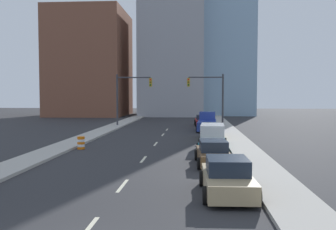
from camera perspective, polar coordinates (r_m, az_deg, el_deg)
The scene contains 20 objects.
sidewalk_left at distance 55.76m, azimuth -6.43°, elevation -1.01°, with size 2.25×91.26×0.18m.
sidewalk_right at distance 54.94m, azimuth 7.97°, elevation -1.08°, with size 2.25×91.26×0.18m.
lane_stripe_at_2m at distance 12.24m, azimuth -12.21°, elevation -16.76°, with size 0.16×2.40×0.01m, color beige.
lane_stripe_at_8m at distance 17.46m, azimuth -6.94°, elevation -10.63°, with size 0.16×2.40×0.01m, color beige.
lane_stripe_at_15m at distance 24.13m, azimuth -3.76°, elevation -6.74°, with size 0.16×2.40×0.01m, color beige.
lane_stripe_at_22m at distance 31.43m, azimuth -1.89°, elevation -4.41°, with size 0.16×2.40×0.01m, color beige.
lane_stripe_at_29m at distance 38.43m, azimuth -0.78°, elevation -3.02°, with size 0.16×2.40×0.01m, color beige.
lane_stripe_at_35m at distance 43.92m, azimuth -0.15°, elevation -2.23°, with size 0.16×2.40×0.01m, color beige.
building_brick_left at distance 75.62m, azimuth -11.73°, elevation 7.65°, with size 14.00×16.00×20.22m.
building_office_center at distance 77.05m, azimuth 0.80°, elevation 9.00°, with size 12.00×20.00×23.88m.
building_glass_right at distance 81.78m, azimuth 7.76°, elevation 12.60°, with size 13.00×20.00×35.11m.
traffic_signal_left at distance 48.53m, azimuth -6.29°, elevation 3.40°, with size 4.64×0.35×6.70m.
traffic_signal_right at distance 47.78m, azimuth 6.84°, elevation 3.40°, with size 4.64×0.35×6.70m.
traffic_barrel at distance 29.14m, azimuth -13.12°, elevation -4.16°, with size 0.56×0.56×0.95m.
sedan_tan at distance 15.89m, azimuth 9.01°, elevation -9.43°, with size 2.28×4.66×1.54m.
sedan_brown at distance 22.33m, azimuth 6.91°, elevation -5.85°, with size 2.22×4.69×1.45m.
box_truck_teal at distance 28.87m, azimuth 6.78°, elevation -3.34°, with size 2.46×5.69×1.87m.
sedan_yellow at distance 35.21m, azimuth 6.57°, elevation -2.50°, with size 2.06×4.60×1.48m.
pickup_truck_blue at distance 42.78m, azimuth 5.99°, elevation -1.25°, with size 2.58×6.31×2.12m.
sedan_red at distance 49.51m, azimuth 5.25°, elevation -0.89°, with size 2.16×4.53×1.40m.
Camera 1 is at (3.29, -9.03, 4.17)m, focal length 40.00 mm.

